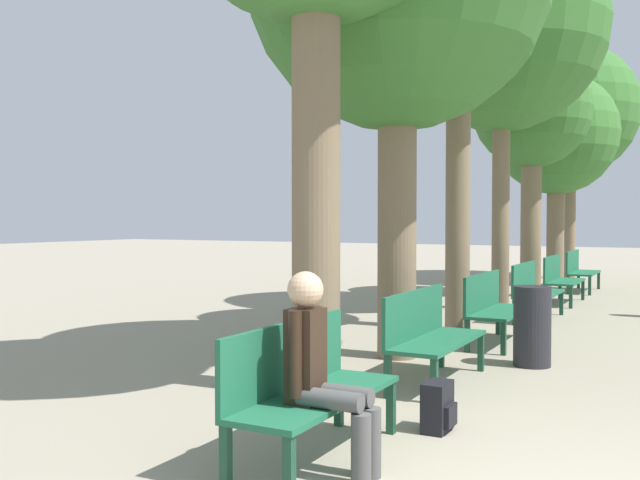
% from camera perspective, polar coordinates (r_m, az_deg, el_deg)
% --- Properties ---
extents(bench_row_0, '(0.54, 1.62, 0.92)m').
position_cam_1_polar(bench_row_0, '(5.01, -1.26, -11.30)').
color(bench_row_0, '#1E6042').
rests_on(bench_row_0, ground_plane).
extents(bench_row_1, '(0.54, 1.62, 0.92)m').
position_cam_1_polar(bench_row_1, '(7.29, 8.63, -7.21)').
color(bench_row_1, '#1E6042').
rests_on(bench_row_1, ground_plane).
extents(bench_row_2, '(0.54, 1.62, 0.92)m').
position_cam_1_polar(bench_row_2, '(9.69, 13.65, -5.02)').
color(bench_row_2, '#1E6042').
rests_on(bench_row_2, ground_plane).
extents(bench_row_3, '(0.54, 1.62, 0.92)m').
position_cam_1_polar(bench_row_3, '(12.15, 16.64, -3.68)').
color(bench_row_3, '#1E6042').
rests_on(bench_row_3, ground_plane).
extents(bench_row_4, '(0.54, 1.62, 0.92)m').
position_cam_1_polar(bench_row_4, '(14.64, 18.61, -2.79)').
color(bench_row_4, '#1E6042').
rests_on(bench_row_4, ground_plane).
extents(bench_row_5, '(0.54, 1.62, 0.92)m').
position_cam_1_polar(bench_row_5, '(17.13, 20.01, -2.16)').
color(bench_row_5, '#1E6042').
rests_on(bench_row_5, ground_plane).
extents(tree_row_2, '(2.33, 2.33, 5.72)m').
position_cam_1_polar(tree_row_2, '(11.08, 11.05, 16.39)').
color(tree_row_2, '#7A664C').
rests_on(tree_row_2, ground_plane).
extents(tree_row_3, '(3.70, 3.70, 6.91)m').
position_cam_1_polar(tree_row_3, '(13.62, 14.36, 16.07)').
color(tree_row_3, '#7A664C').
rests_on(tree_row_3, ground_plane).
extents(tree_row_4, '(2.47, 2.47, 5.19)m').
position_cam_1_polar(tree_row_4, '(15.88, 16.59, 9.70)').
color(tree_row_4, '#7A664C').
rests_on(tree_row_4, ground_plane).
extents(tree_row_5, '(3.00, 3.00, 5.24)m').
position_cam_1_polar(tree_row_5, '(18.69, 18.37, 7.95)').
color(tree_row_5, '#7A664C').
rests_on(tree_row_5, ground_plane).
extents(tree_row_6, '(3.61, 3.61, 6.42)m').
position_cam_1_polar(tree_row_6, '(21.01, 19.45, 9.68)').
color(tree_row_6, '#7A664C').
rests_on(tree_row_6, ground_plane).
extents(person_seated, '(0.62, 0.35, 1.30)m').
position_cam_1_polar(person_seated, '(4.67, 0.09, -10.12)').
color(person_seated, '#4C4C4C').
rests_on(person_seated, ground_plane).
extents(backpack, '(0.22, 0.31, 0.38)m').
position_cam_1_polar(backpack, '(5.73, 9.44, -13.05)').
color(backpack, black).
rests_on(backpack, ground_plane).
extents(trash_bin, '(0.41, 0.41, 0.89)m').
position_cam_1_polar(trash_bin, '(8.34, 16.61, -6.63)').
color(trash_bin, '#232328').
rests_on(trash_bin, ground_plane).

